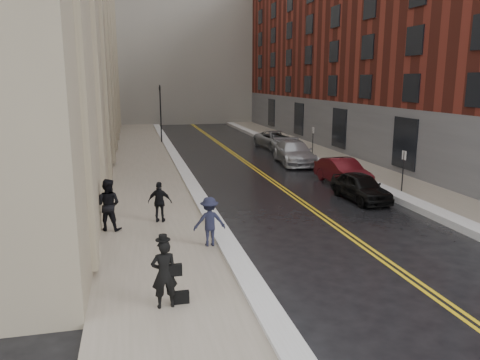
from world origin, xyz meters
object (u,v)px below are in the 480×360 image
car_silver_far (277,140)px  car_silver_near (294,152)px  pedestrian_c (160,202)px  pedestrian_a (108,205)px  pedestrian_b (209,221)px  car_black (361,187)px  car_maroon (343,172)px  pedestrian_main (164,274)px

car_silver_far → car_silver_near: bearing=-105.0°
car_silver_far → pedestrian_c: size_ratio=3.21×
car_silver_near → pedestrian_a: (-11.79, -12.62, 0.35)m
pedestrian_b → pedestrian_c: (-1.46, 3.10, -0.03)m
car_black → car_maroon: 3.49m
car_silver_far → pedestrian_b: 24.20m
pedestrian_a → pedestrian_b: 4.22m
pedestrian_b → pedestrian_main: bearing=66.4°
pedestrian_main → pedestrian_a: size_ratio=0.89×
pedestrian_main → car_silver_far: bearing=-117.7°
pedestrian_b → pedestrian_c: pedestrian_b is taller
car_maroon → pedestrian_a: bearing=-158.0°
car_silver_far → pedestrian_main: bearing=-120.0°
pedestrian_a → pedestrian_b: size_ratio=1.16×
pedestrian_main → pedestrian_a: (-1.59, 6.62, 0.10)m
car_silver_near → pedestrian_main: bearing=-112.4°
pedestrian_a → car_silver_near: bearing=-113.0°
car_silver_far → pedestrian_a: (-12.80, -19.79, 0.41)m
car_maroon → pedestrian_a: (-12.21, -5.84, 0.42)m
pedestrian_c → pedestrian_a: bearing=33.7°
pedestrian_b → car_maroon: bearing=-136.4°
car_black → car_maroon: (0.68, 3.42, 0.05)m
car_black → pedestrian_b: bearing=-151.5°
car_black → car_silver_far: (1.27, 17.37, 0.06)m
pedestrian_main → pedestrian_a: 6.81m
car_silver_near → pedestrian_c: bearing=-123.8°
pedestrian_a → pedestrian_c: size_ratio=1.21×
car_black → pedestrian_c: size_ratio=2.40×
car_silver_near → pedestrian_c: size_ratio=3.32×
car_silver_near → pedestrian_b: 17.29m
car_silver_near → car_silver_far: (1.01, 7.18, -0.06)m
pedestrian_b → pedestrian_c: bearing=-64.6°
car_silver_near → car_silver_far: 7.25m
car_maroon → pedestrian_b: bearing=-140.1°
pedestrian_main → car_maroon: bearing=-135.1°
car_silver_far → pedestrian_a: bearing=-129.9°
car_maroon → pedestrian_b: size_ratio=2.56×
car_maroon → car_silver_far: bearing=84.1°
car_silver_near → pedestrian_a: bearing=-127.6°
car_silver_far → pedestrian_c: 22.06m
car_maroon → car_silver_near: (-0.42, 6.77, 0.07)m
car_silver_near → pedestrian_a: 17.27m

